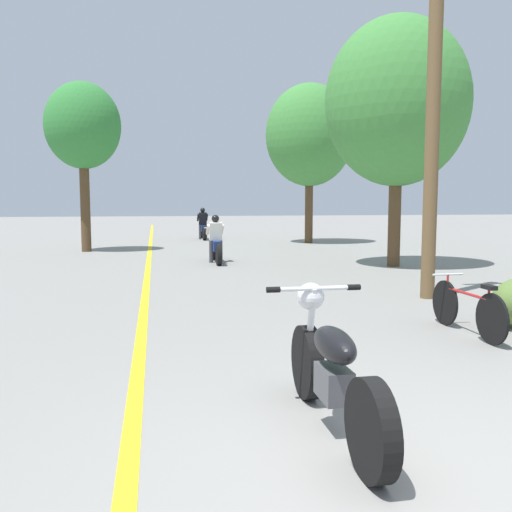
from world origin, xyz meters
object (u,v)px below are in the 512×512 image
object	(u,v)px
motorcycle_foreground	(331,370)
bicycle_parked	(467,308)
roadside_tree_right_far	(310,136)
motorcycle_rider_far	(203,227)
roadside_tree_right_near	(397,103)
motorcycle_rider_lead	(216,244)
utility_pole	(434,79)
roadside_tree_left	(83,127)

from	to	relation	value
motorcycle_foreground	bicycle_parked	world-z (taller)	motorcycle_foreground
roadside_tree_right_far	motorcycle_rider_far	size ratio (longest dim) A/B	2.92
roadside_tree_right_near	motorcycle_rider_lead	bearing A→B (deg)	158.18
roadside_tree_right_far	bicycle_parked	distance (m)	15.78
roadside_tree_right_near	roadside_tree_right_far	distance (m)	8.14
utility_pole	motorcycle_foreground	distance (m)	6.84
bicycle_parked	roadside_tree_left	bearing A→B (deg)	115.77
motorcycle_foreground	roadside_tree_right_near	bearing A→B (deg)	62.79
motorcycle_foreground	bicycle_parked	bearing A→B (deg)	42.97
utility_pole	motorcycle_rider_lead	bearing A→B (deg)	115.85
motorcycle_rider_lead	bicycle_parked	distance (m)	9.03
roadside_tree_right_near	motorcycle_foreground	world-z (taller)	roadside_tree_right_near
roadside_tree_right_far	roadside_tree_left	world-z (taller)	roadside_tree_right_far
utility_pole	motorcycle_foreground	size ratio (longest dim) A/B	3.57
bicycle_parked	motorcycle_rider_lead	bearing A→B (deg)	104.38
motorcycle_rider_lead	motorcycle_foreground	bearing A→B (deg)	-91.94
utility_pole	roadside_tree_right_near	xyz separation A→B (m)	(1.43, 4.47, 0.45)
utility_pole	bicycle_parked	size ratio (longest dim) A/B	4.37
roadside_tree_right_far	motorcycle_foreground	size ratio (longest dim) A/B	3.12
roadside_tree_right_near	motorcycle_rider_far	distance (m)	12.40
roadside_tree_left	motorcycle_rider_lead	xyz separation A→B (m)	(3.93, -4.05, -3.63)
utility_pole	roadside_tree_left	world-z (taller)	utility_pole
motorcycle_rider_lead	bicycle_parked	world-z (taller)	motorcycle_rider_lead
motorcycle_rider_far	bicycle_parked	size ratio (longest dim) A/B	1.31
roadside_tree_right_near	motorcycle_rider_lead	size ratio (longest dim) A/B	3.05
utility_pole	roadside_tree_right_near	distance (m)	4.71
roadside_tree_right_far	motorcycle_rider_lead	size ratio (longest dim) A/B	3.07
motorcycle_rider_far	bicycle_parked	distance (m)	18.20
roadside_tree_left	motorcycle_foreground	world-z (taller)	roadside_tree_left
roadside_tree_right_far	motorcycle_foreground	distance (m)	18.61
utility_pole	motorcycle_rider_far	distance (m)	16.15
utility_pole	roadside_tree_right_far	size ratio (longest dim) A/B	1.14
utility_pole	bicycle_parked	bearing A→B (deg)	-107.54
utility_pole	roadside_tree_left	size ratio (longest dim) A/B	1.30
motorcycle_rider_far	utility_pole	bearing A→B (deg)	-80.67
motorcycle_foreground	motorcycle_rider_far	bearing A→B (deg)	87.66
utility_pole	motorcycle_foreground	bearing A→B (deg)	-124.64
utility_pole	roadside_tree_right_near	size ratio (longest dim) A/B	1.15
bicycle_parked	utility_pole	bearing A→B (deg)	72.46
roadside_tree_right_far	motorcycle_rider_lead	bearing A→B (deg)	-125.36
motorcycle_rider_far	bicycle_parked	bearing A→B (deg)	-84.39
roadside_tree_left	utility_pole	bearing A→B (deg)	-55.94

